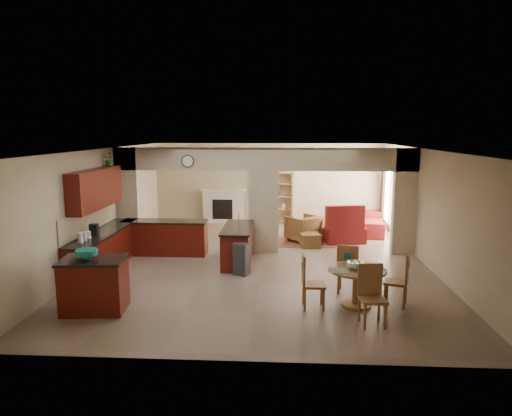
# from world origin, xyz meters

# --- Properties ---
(floor) EXTENTS (10.00, 10.00, 0.00)m
(floor) POSITION_xyz_m (0.00, 0.00, 0.00)
(floor) COLOR #796554
(floor) RESTS_ON ground
(ceiling) EXTENTS (10.00, 10.00, 0.00)m
(ceiling) POSITION_xyz_m (0.00, 0.00, 2.80)
(ceiling) COLOR white
(ceiling) RESTS_ON wall_back
(wall_back) EXTENTS (8.00, 0.00, 8.00)m
(wall_back) POSITION_xyz_m (0.00, 5.00, 1.40)
(wall_back) COLOR #C5B790
(wall_back) RESTS_ON floor
(wall_front) EXTENTS (8.00, 0.00, 8.00)m
(wall_front) POSITION_xyz_m (0.00, -5.00, 1.40)
(wall_front) COLOR #C5B790
(wall_front) RESTS_ON floor
(wall_left) EXTENTS (0.00, 10.00, 10.00)m
(wall_left) POSITION_xyz_m (-4.00, 0.00, 1.40)
(wall_left) COLOR #C5B790
(wall_left) RESTS_ON floor
(wall_right) EXTENTS (0.00, 10.00, 10.00)m
(wall_right) POSITION_xyz_m (4.00, 0.00, 1.40)
(wall_right) COLOR #C5B790
(wall_right) RESTS_ON floor
(partition_left_pier) EXTENTS (0.60, 0.25, 2.80)m
(partition_left_pier) POSITION_xyz_m (-3.70, 1.00, 1.40)
(partition_left_pier) COLOR #C5B790
(partition_left_pier) RESTS_ON floor
(partition_center_pier) EXTENTS (0.80, 0.25, 2.20)m
(partition_center_pier) POSITION_xyz_m (0.00, 1.00, 1.10)
(partition_center_pier) COLOR #C5B790
(partition_center_pier) RESTS_ON floor
(partition_right_pier) EXTENTS (0.60, 0.25, 2.80)m
(partition_right_pier) POSITION_xyz_m (3.70, 1.00, 1.40)
(partition_right_pier) COLOR #C5B790
(partition_right_pier) RESTS_ON floor
(partition_header) EXTENTS (8.00, 0.25, 0.60)m
(partition_header) POSITION_xyz_m (0.00, 1.00, 2.50)
(partition_header) COLOR #C5B790
(partition_header) RESTS_ON partition_center_pier
(kitchen_counter) EXTENTS (2.52, 3.29, 1.48)m
(kitchen_counter) POSITION_xyz_m (-3.26, -0.25, 0.46)
(kitchen_counter) COLOR #450B08
(kitchen_counter) RESTS_ON floor
(upper_cabinets) EXTENTS (0.35, 2.40, 0.90)m
(upper_cabinets) POSITION_xyz_m (-3.82, -0.80, 1.92)
(upper_cabinets) COLOR #450B08
(upper_cabinets) RESTS_ON wall_left
(peninsula) EXTENTS (0.70, 1.85, 0.91)m
(peninsula) POSITION_xyz_m (-0.60, -0.11, 0.46)
(peninsula) COLOR #450B08
(peninsula) RESTS_ON floor
(wall_clock) EXTENTS (0.34, 0.03, 0.34)m
(wall_clock) POSITION_xyz_m (-2.00, 0.85, 2.45)
(wall_clock) COLOR #4E331A
(wall_clock) RESTS_ON partition_header
(rug) EXTENTS (1.60, 1.30, 0.01)m
(rug) POSITION_xyz_m (1.20, 2.10, 0.01)
(rug) COLOR brown
(rug) RESTS_ON floor
(fireplace) EXTENTS (1.60, 0.35, 1.20)m
(fireplace) POSITION_xyz_m (-1.60, 4.83, 0.61)
(fireplace) COLOR beige
(fireplace) RESTS_ON floor
(shelving_unit) EXTENTS (1.00, 0.32, 1.80)m
(shelving_unit) POSITION_xyz_m (0.35, 4.82, 0.90)
(shelving_unit) COLOR brown
(shelving_unit) RESTS_ON floor
(window_a) EXTENTS (0.02, 0.90, 1.90)m
(window_a) POSITION_xyz_m (3.97, 2.30, 1.20)
(window_a) COLOR white
(window_a) RESTS_ON wall_right
(window_b) EXTENTS (0.02, 0.90, 1.90)m
(window_b) POSITION_xyz_m (3.97, 4.00, 1.20)
(window_b) COLOR white
(window_b) RESTS_ON wall_right
(glazed_door) EXTENTS (0.02, 0.70, 2.10)m
(glazed_door) POSITION_xyz_m (3.97, 3.15, 1.05)
(glazed_door) COLOR white
(glazed_door) RESTS_ON wall_right
(drape_a_left) EXTENTS (0.10, 0.28, 2.30)m
(drape_a_left) POSITION_xyz_m (3.93, 1.70, 1.20)
(drape_a_left) COLOR #45241B
(drape_a_left) RESTS_ON wall_right
(drape_a_right) EXTENTS (0.10, 0.28, 2.30)m
(drape_a_right) POSITION_xyz_m (3.93, 2.90, 1.20)
(drape_a_right) COLOR #45241B
(drape_a_right) RESTS_ON wall_right
(drape_b_left) EXTENTS (0.10, 0.28, 2.30)m
(drape_b_left) POSITION_xyz_m (3.93, 3.40, 1.20)
(drape_b_left) COLOR #45241B
(drape_b_left) RESTS_ON wall_right
(drape_b_right) EXTENTS (0.10, 0.28, 2.30)m
(drape_b_right) POSITION_xyz_m (3.93, 4.60, 1.20)
(drape_b_right) COLOR #45241B
(drape_b_right) RESTS_ON wall_right
(ceiling_fan) EXTENTS (1.00, 1.00, 0.10)m
(ceiling_fan) POSITION_xyz_m (1.50, 3.00, 2.56)
(ceiling_fan) COLOR white
(ceiling_fan) RESTS_ON ceiling
(kitchen_island) EXTENTS (1.20, 0.91, 0.98)m
(kitchen_island) POSITION_xyz_m (-2.90, -3.30, 0.49)
(kitchen_island) COLOR #450B08
(kitchen_island) RESTS_ON floor
(teal_bowl) EXTENTS (0.38, 0.38, 0.18)m
(teal_bowl) POSITION_xyz_m (-2.99, -3.35, 1.07)
(teal_bowl) COLOR #138375
(teal_bowl) RESTS_ON kitchen_island
(trash_can) EXTENTS (0.40, 0.38, 0.68)m
(trash_can) POSITION_xyz_m (-0.42, -1.05, 0.34)
(trash_can) COLOR #2F2F32
(trash_can) RESTS_ON floor
(dining_table) EXTENTS (1.07, 1.07, 0.73)m
(dining_table) POSITION_xyz_m (1.88, -2.83, 0.49)
(dining_table) COLOR brown
(dining_table) RESTS_ON floor
(fruit_bowl) EXTENTS (0.31, 0.31, 0.16)m
(fruit_bowl) POSITION_xyz_m (1.84, -2.85, 0.81)
(fruit_bowl) COLOR #66B025
(fruit_bowl) RESTS_ON dining_table
(sofa) EXTENTS (2.55, 1.36, 0.71)m
(sofa) POSITION_xyz_m (3.30, 3.65, 0.35)
(sofa) COLOR maroon
(sofa) RESTS_ON floor
(chaise) EXTENTS (1.31, 1.15, 0.46)m
(chaise) POSITION_xyz_m (2.28, 2.24, 0.23)
(chaise) COLOR maroon
(chaise) RESTS_ON floor
(armchair) EXTENTS (1.18, 1.19, 0.78)m
(armchair) POSITION_xyz_m (1.12, 2.21, 0.39)
(armchair) COLOR maroon
(armchair) RESTS_ON floor
(ottoman) EXTENTS (0.59, 0.59, 0.38)m
(ottoman) POSITION_xyz_m (1.29, 1.57, 0.19)
(ottoman) COLOR maroon
(ottoman) RESTS_ON floor
(plant) EXTENTS (0.36, 0.34, 0.33)m
(plant) POSITION_xyz_m (-3.82, 0.15, 2.54)
(plant) COLOR #164612
(plant) RESTS_ON upper_cabinets
(chair_north) EXTENTS (0.51, 0.51, 1.02)m
(chair_north) POSITION_xyz_m (1.81, -2.15, 0.55)
(chair_north) COLOR brown
(chair_north) RESTS_ON floor
(chair_east) EXTENTS (0.53, 0.53, 1.02)m
(chair_east) POSITION_xyz_m (2.70, -2.75, 0.55)
(chair_east) COLOR brown
(chair_east) RESTS_ON floor
(chair_south) EXTENTS (0.46, 0.46, 1.02)m
(chair_south) POSITION_xyz_m (2.00, -3.56, 0.55)
(chair_south) COLOR brown
(chair_south) RESTS_ON floor
(chair_west) EXTENTS (0.44, 0.43, 1.02)m
(chair_west) POSITION_xyz_m (0.99, -2.96, 0.55)
(chair_west) COLOR brown
(chair_west) RESTS_ON floor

